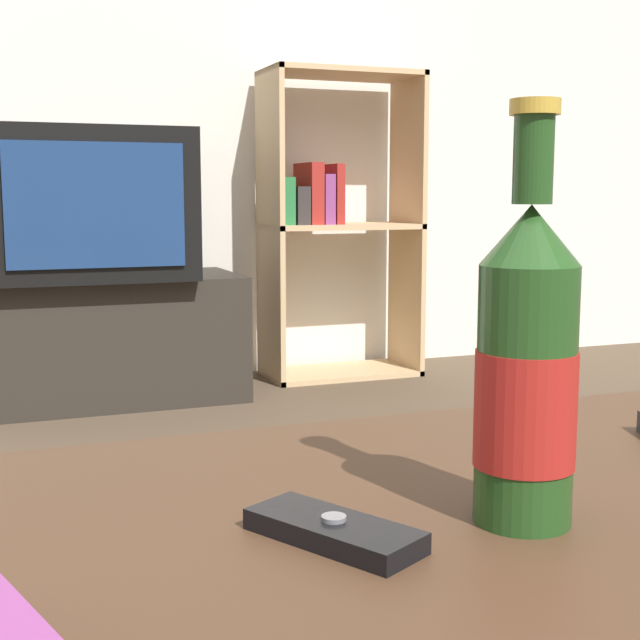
{
  "coord_description": "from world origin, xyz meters",
  "views": [
    {
      "loc": [
        -0.28,
        -0.39,
        0.71
      ],
      "look_at": [
        0.02,
        0.4,
        0.59
      ],
      "focal_mm": 50.0,
      "sensor_mm": 36.0,
      "label": 1
    }
  ],
  "objects_px": {
    "tv_stand": "(90,339)",
    "television": "(85,204)",
    "bookshelf": "(332,219)",
    "beer_bottle": "(526,370)",
    "cell_phone": "(334,531)"
  },
  "relations": [
    {
      "from": "bookshelf",
      "to": "cell_phone",
      "type": "xyz_separation_m",
      "value": [
        -1.07,
        -2.7,
        -0.12
      ]
    },
    {
      "from": "tv_stand",
      "to": "bookshelf",
      "type": "distance_m",
      "value": 1.02
    },
    {
      "from": "tv_stand",
      "to": "bookshelf",
      "type": "bearing_deg",
      "value": 6.06
    },
    {
      "from": "bookshelf",
      "to": "beer_bottle",
      "type": "xyz_separation_m",
      "value": [
        -0.94,
        -2.71,
        -0.02
      ]
    },
    {
      "from": "television",
      "to": "bookshelf",
      "type": "xyz_separation_m",
      "value": [
        0.94,
        0.1,
        -0.06
      ]
    },
    {
      "from": "bookshelf",
      "to": "cell_phone",
      "type": "distance_m",
      "value": 2.91
    },
    {
      "from": "bookshelf",
      "to": "tv_stand",
      "type": "bearing_deg",
      "value": -173.94
    },
    {
      "from": "television",
      "to": "beer_bottle",
      "type": "distance_m",
      "value": 2.61
    },
    {
      "from": "tv_stand",
      "to": "television",
      "type": "distance_m",
      "value": 0.46
    },
    {
      "from": "tv_stand",
      "to": "television",
      "type": "xyz_separation_m",
      "value": [
        -0.0,
        -0.0,
        0.46
      ]
    },
    {
      "from": "bookshelf",
      "to": "beer_bottle",
      "type": "distance_m",
      "value": 2.87
    },
    {
      "from": "tv_stand",
      "to": "bookshelf",
      "type": "relative_size",
      "value": 0.87
    },
    {
      "from": "tv_stand",
      "to": "television",
      "type": "height_order",
      "value": "television"
    },
    {
      "from": "cell_phone",
      "to": "television",
      "type": "bearing_deg",
      "value": 58.66
    },
    {
      "from": "tv_stand",
      "to": "cell_phone",
      "type": "distance_m",
      "value": 2.62
    }
  ]
}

